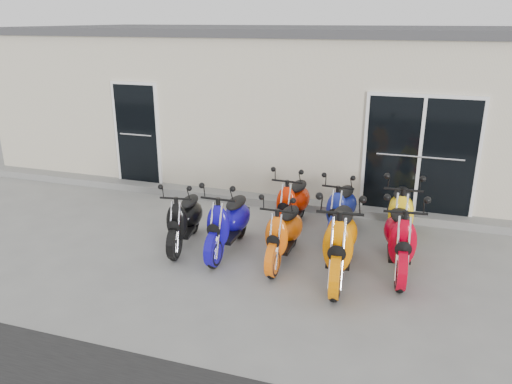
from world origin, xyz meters
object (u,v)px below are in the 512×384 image
scooter_front_orange_a (284,225)px  scooter_back_yellow (401,206)px  scooter_front_blue (228,214)px  scooter_back_red (293,196)px  scooter_front_red (401,229)px  scooter_back_blue (342,201)px  scooter_front_orange_b (341,231)px  scooter_front_black (184,212)px

scooter_front_orange_a → scooter_back_yellow: (1.65, 1.20, 0.07)m
scooter_front_blue → scooter_back_red: size_ratio=1.02×
scooter_front_red → scooter_back_blue: (-1.02, 1.04, -0.06)m
scooter_front_blue → scooter_back_blue: bearing=37.5°
scooter_front_blue → scooter_front_orange_b: scooter_front_orange_b is taller
scooter_front_orange_b → scooter_back_blue: size_ratio=1.18×
scooter_front_black → scooter_back_yellow: size_ratio=0.88×
scooter_front_orange_a → scooter_front_red: bearing=8.5°
scooter_front_blue → scooter_front_orange_a: 0.93m
scooter_front_red → scooter_front_blue: bearing=178.1°
scooter_front_blue → scooter_front_red: 2.62m
scooter_front_orange_a → scooter_back_red: 1.28m
scooter_front_orange_a → scooter_back_blue: bearing=63.0°
scooter_front_black → scooter_front_red: size_ratio=0.88×
scooter_back_red → scooter_front_black: bearing=-139.4°
scooter_back_red → scooter_back_blue: 0.85m
scooter_back_blue → scooter_back_yellow: scooter_back_yellow is taller
scooter_front_blue → scooter_front_red: scooter_front_red is taller
scooter_front_orange_b → scooter_front_red: (0.80, 0.46, -0.05)m
scooter_front_orange_b → scooter_front_red: bearing=25.0°
scooter_front_blue → scooter_front_orange_a: scooter_front_blue is taller
scooter_front_black → scooter_back_red: size_ratio=0.95×
scooter_back_blue → scooter_back_yellow: size_ratio=0.90×
scooter_front_black → scooter_front_blue: size_ratio=0.93×
scooter_front_red → scooter_back_yellow: (-0.04, 0.96, 0.00)m
scooter_front_black → scooter_front_orange_b: scooter_front_orange_b is taller
scooter_front_blue → scooter_back_blue: size_ratio=1.05×
scooter_back_red → scooter_back_yellow: (1.83, -0.07, 0.05)m
scooter_back_red → scooter_front_orange_b: bearing=-52.8°
scooter_front_black → scooter_back_red: scooter_back_red is taller
scooter_front_orange_a → scooter_back_red: size_ratio=0.97×
scooter_back_red → scooter_front_red: bearing=-27.2°
scooter_front_blue → scooter_front_red: size_ratio=0.95×
scooter_front_black → scooter_front_orange_b: (2.57, -0.27, 0.13)m
scooter_back_red → scooter_back_blue: scooter_back_red is taller
scooter_front_red → scooter_front_orange_a: bearing=-177.7°
scooter_front_black → scooter_front_orange_b: size_ratio=0.82×
scooter_front_red → scooter_front_orange_b: bearing=-156.0°
scooter_front_orange_a → scooter_front_orange_b: scooter_front_orange_b is taller
scooter_front_red → scooter_back_blue: bearing=128.5°
scooter_front_blue → scooter_front_black: bearing=-178.8°
scooter_back_blue → scooter_front_black: bearing=-149.5°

